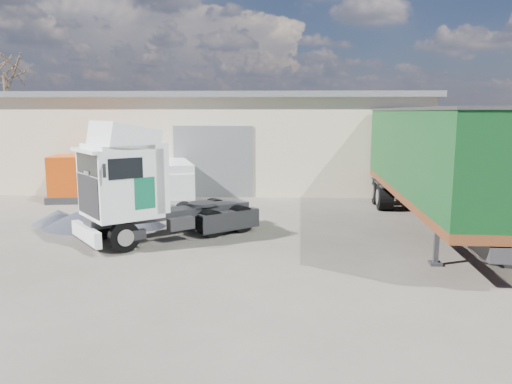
{
  "coord_description": "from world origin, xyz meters",
  "views": [
    {
      "loc": [
        1.39,
        -14.91,
        4.32
      ],
      "look_at": [
        0.51,
        3.0,
        1.41
      ],
      "focal_mm": 35.0,
      "sensor_mm": 36.0,
      "label": 1
    }
  ],
  "objects_px": {
    "panel_van": "(168,181)",
    "orange_skip": "(88,181)",
    "tractor_unit": "(143,191)",
    "bare_tree": "(4,59)",
    "box_trailer": "(436,157)"
  },
  "relations": [
    {
      "from": "panel_van",
      "to": "bare_tree",
      "type": "bearing_deg",
      "value": 122.47
    },
    {
      "from": "panel_van",
      "to": "tractor_unit",
      "type": "bearing_deg",
      "value": -101.37
    },
    {
      "from": "tractor_unit",
      "to": "bare_tree",
      "type": "bearing_deg",
      "value": 179.73
    },
    {
      "from": "box_trailer",
      "to": "panel_van",
      "type": "bearing_deg",
      "value": 157.72
    },
    {
      "from": "bare_tree",
      "to": "box_trailer",
      "type": "bearing_deg",
      "value": -33.84
    },
    {
      "from": "bare_tree",
      "to": "orange_skip",
      "type": "xyz_separation_m",
      "value": [
        10.0,
        -11.3,
        -6.96
      ]
    },
    {
      "from": "panel_van",
      "to": "orange_skip",
      "type": "height_order",
      "value": "orange_skip"
    },
    {
      "from": "box_trailer",
      "to": "panel_van",
      "type": "relative_size",
      "value": 2.56
    },
    {
      "from": "box_trailer",
      "to": "orange_skip",
      "type": "xyz_separation_m",
      "value": [
        -14.96,
        5.43,
        -1.74
      ]
    },
    {
      "from": "panel_van",
      "to": "orange_skip",
      "type": "xyz_separation_m",
      "value": [
        -4.06,
        0.48,
        -0.07
      ]
    },
    {
      "from": "bare_tree",
      "to": "tractor_unit",
      "type": "bearing_deg",
      "value": -51.63
    },
    {
      "from": "box_trailer",
      "to": "orange_skip",
      "type": "relative_size",
      "value": 3.49
    },
    {
      "from": "bare_tree",
      "to": "panel_van",
      "type": "bearing_deg",
      "value": -39.97
    },
    {
      "from": "tractor_unit",
      "to": "orange_skip",
      "type": "distance_m",
      "value": 8.85
    },
    {
      "from": "orange_skip",
      "to": "bare_tree",
      "type": "bearing_deg",
      "value": 121.79
    }
  ]
}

